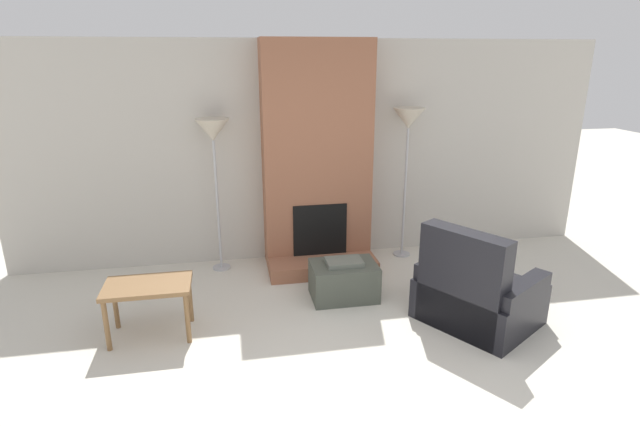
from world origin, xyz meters
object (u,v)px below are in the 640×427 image
Objects in this scene: armchair at (475,295)px; floor_lamp_left at (213,136)px; floor_lamp_right at (408,124)px; side_table at (148,291)px; ottoman at (344,280)px.

floor_lamp_left reaches higher than armchair.
armchair is 0.70× the size of floor_lamp_right.
armchair is 0.73× the size of floor_lamp_left.
side_table is 0.42× the size of floor_lamp_left.
floor_lamp_right reaches higher than side_table.
floor_lamp_left is at bearing 21.41° from armchair.
floor_lamp_left is at bearing 141.69° from ottoman.
armchair is 3.17m from floor_lamp_left.
floor_lamp_right is (2.24, 0.00, 0.07)m from floor_lamp_left.
ottoman is 0.38× the size of floor_lamp_left.
side_table is at bearing -168.20° from ottoman.
ottoman is 0.90× the size of side_table.
armchair is 2.20m from floor_lamp_right.
floor_lamp_left reaches higher than ottoman.
floor_lamp_left reaches higher than side_table.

